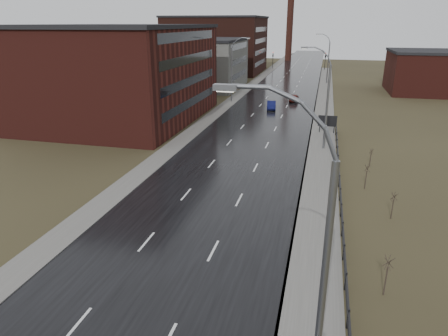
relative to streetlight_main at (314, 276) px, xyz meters
The scene contains 23 objects.
road 58.93m from the streetlight_main, 98.31° to the left, with size 14.00×300.00×0.06m, color black.
sidewalk_right 33.54m from the streetlight_main, 89.78° to the left, with size 3.20×180.00×0.18m, color #595651.
curb_right 33.57m from the streetlight_main, 92.42° to the left, with size 0.16×180.00×0.18m, color slate.
sidewalk_left 60.65m from the streetlight_main, 106.04° to the left, with size 2.40×260.00×0.12m, color #595651.
warehouse_near 52.13m from the streetlight_main, 124.42° to the left, with size 22.44×28.56×13.50m.
warehouse_mid 80.48m from the streetlight_main, 109.20° to the left, with size 16.32×20.40×10.50m.
warehouse_far 110.59m from the streetlight_main, 106.53° to the left, with size 26.52×24.48×15.50m.
building_right 82.95m from the streetlight_main, 74.74° to the left, with size 18.36×16.32×8.50m.
smokestack 149.01m from the streetlight_main, 95.58° to the left, with size 2.70×2.70×30.70m.
streetlight_main is the anchor object (origin of this frame).
streetlight_right_mid 34.01m from the streetlight_main, 89.95° to the left, with size 3.36×0.28×11.35m.
streetlight_left 62.15m from the streetlight_main, 105.08° to the left, with size 3.36×0.28×11.35m.
streetlight_right_far 88.01m from the streetlight_main, 89.98° to the left, with size 3.36×0.28×11.35m.
guardrail 17.27m from the streetlight_main, 83.61° to the left, with size 0.10×53.05×1.10m.
shrub_c 10.13m from the streetlight_main, 64.59° to the left, with size 0.56×0.59×2.36m.
shrub_d 19.04m from the streetlight_main, 72.75° to the left, with size 0.50×0.53×2.10m.
shrub_e 23.89m from the streetlight_main, 80.11° to the left, with size 0.53×0.56×2.24m.
shrub_f 30.27m from the streetlight_main, 80.37° to the left, with size 0.44×0.46×1.84m.
billboard 41.30m from the streetlight_main, 89.12° to the left, with size 2.38×0.17×2.47m.
traffic_light_left 119.16m from the streetlight_main, 97.95° to the left, with size 0.58×2.73×5.30m.
traffic_light_right 118.01m from the streetlight_main, 90.23° to the left, with size 0.58×2.73×5.30m.
car_near 55.97m from the streetlight_main, 98.76° to the left, with size 1.43×4.10×1.35m, color #0D1145.
car_far 63.45m from the streetlight_main, 94.86° to the left, with size 1.63×4.05×1.38m, color #56140E.
Camera 1 is at (8.28, -9.24, 13.71)m, focal length 32.00 mm.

